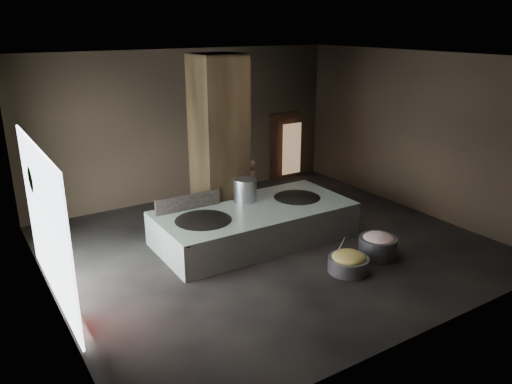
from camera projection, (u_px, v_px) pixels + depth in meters
floor at (269, 247)px, 12.32m from camera, size 10.00×9.00×0.10m
ceiling at (270, 55)px, 10.83m from camera, size 10.00×9.00×0.10m
back_wall at (186, 125)px, 15.21m from camera, size 10.00×0.10×4.50m
front_wall at (428, 219)px, 7.94m from camera, size 10.00×0.10×4.50m
left_wall at (38, 196)px, 9.01m from camera, size 0.10×9.00×4.50m
right_wall at (417, 133)px, 14.14m from camera, size 0.10×9.00×4.50m
pillar at (219, 143)px, 12.94m from camera, size 1.20×1.20×4.50m
hearth_platform at (255, 223)px, 12.54m from camera, size 4.92×2.39×0.85m
platform_cap at (255, 209)px, 12.41m from camera, size 4.79×2.30×0.03m
wok_left at (204, 224)px, 11.66m from camera, size 1.54×1.54×0.43m
wok_left_rim at (203, 221)px, 11.64m from camera, size 1.58×1.58×0.05m
wok_right at (297, 201)px, 13.16m from camera, size 1.44×1.44×0.40m
wok_right_rim at (297, 198)px, 13.14m from camera, size 1.47×1.47×0.05m
stock_pot at (245, 191)px, 12.78m from camera, size 0.60×0.60×0.64m
splash_guard at (188, 203)px, 12.21m from camera, size 1.70×0.08×0.43m
cook at (249, 187)px, 14.14m from camera, size 0.67×0.53×1.58m
veg_basin at (348, 265)px, 10.98m from camera, size 1.14×1.14×0.33m
veg_fill at (349, 257)px, 10.92m from camera, size 0.74×0.74×0.23m
ladle at (340, 248)px, 10.90m from camera, size 0.07×0.36×0.64m
meat_basin at (377, 247)px, 11.64m from camera, size 0.95×0.95×0.49m
meat_fill at (378, 239)px, 11.57m from camera, size 0.73×0.73×0.28m
doorway_near at (223, 157)px, 16.11m from camera, size 1.18×0.08×2.38m
doorway_near_glow at (220, 159)px, 15.99m from camera, size 0.86×0.04×2.03m
doorway_far at (284, 147)px, 17.33m from camera, size 1.18×0.08×2.38m
doorway_far_glow at (292, 149)px, 17.29m from camera, size 0.75×0.04×1.78m
left_opening at (46, 224)px, 9.43m from camera, size 0.04×4.20×3.10m
pavilion_sliver at (71, 288)px, 8.67m from camera, size 0.05×0.90×1.70m
tree_silhouette at (37, 179)px, 10.17m from camera, size 0.28×1.10×1.10m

